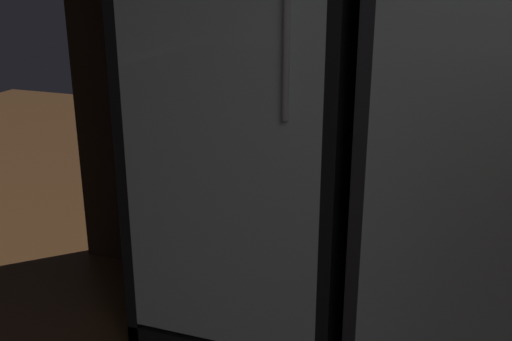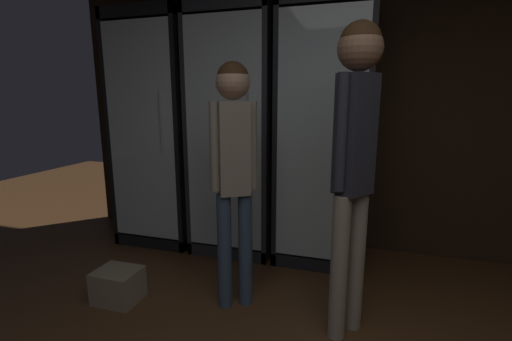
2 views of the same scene
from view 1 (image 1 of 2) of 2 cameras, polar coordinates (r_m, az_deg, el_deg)
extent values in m
cube|color=black|center=(2.27, 1.86, 12.09)|extent=(0.71, 0.04, 2.09)
cube|color=black|center=(2.16, -9.10, 11.50)|extent=(0.04, 0.57, 2.09)
cube|color=black|center=(1.93, 9.04, 10.62)|extent=(0.04, 0.57, 2.09)
cube|color=black|center=(2.38, -0.45, -13.30)|extent=(0.71, 0.57, 0.10)
cube|color=white|center=(2.25, 1.62, 12.00)|extent=(0.63, 0.02, 1.85)
cube|color=silver|center=(1.77, -3.69, 10.03)|extent=(0.63, 0.02, 1.85)
cylinder|color=#B2B2B7|center=(1.66, 2.86, 13.08)|extent=(0.02, 0.02, 0.50)
cube|color=silver|center=(2.34, -0.46, -11.86)|extent=(0.61, 0.49, 0.02)
cylinder|color=#9EAD99|center=(2.32, -6.46, -8.66)|extent=(0.07, 0.07, 0.24)
cylinder|color=#9EAD99|center=(2.26, -6.60, -5.22)|extent=(0.02, 0.02, 0.07)
cylinder|color=white|center=(2.33, -6.46, -8.77)|extent=(0.07, 0.07, 0.06)
cylinder|color=#336B38|center=(2.35, -1.98, -8.91)|extent=(0.06, 0.06, 0.19)
cylinder|color=#336B38|center=(2.28, -2.02, -5.81)|extent=(0.02, 0.02, 0.09)
cylinder|color=white|center=(2.35, -1.98, -9.14)|extent=(0.06, 0.06, 0.07)
cylinder|color=brown|center=(2.30, 1.84, -9.52)|extent=(0.08, 0.08, 0.19)
cylinder|color=brown|center=(2.24, 1.88, -6.32)|extent=(0.03, 0.03, 0.10)
cylinder|color=tan|center=(2.31, 1.84, -9.73)|extent=(0.08, 0.08, 0.05)
cylinder|color=black|center=(2.27, 5.42, -9.92)|extent=(0.07, 0.07, 0.20)
cylinder|color=black|center=(2.20, 5.53, -6.69)|extent=(0.03, 0.03, 0.09)
cylinder|color=#B2332D|center=(2.27, 5.42, -9.75)|extent=(0.07, 0.07, 0.05)
cube|color=silver|center=(2.14, -0.49, -1.23)|extent=(0.61, 0.49, 0.02)
cylinder|color=#194723|center=(2.20, -5.91, 2.17)|extent=(0.06, 0.06, 0.20)
cylinder|color=#194723|center=(2.16, -6.03, 5.75)|extent=(0.02, 0.02, 0.08)
cylinder|color=#B2332D|center=(2.20, -5.88, 1.49)|extent=(0.07, 0.07, 0.07)
cylinder|color=#336B38|center=(2.16, -2.28, 2.11)|extent=(0.06, 0.06, 0.21)
cylinder|color=#336B38|center=(2.12, -2.34, 5.89)|extent=(0.02, 0.02, 0.09)
cylinder|color=#B2332D|center=(2.17, -2.27, 1.48)|extent=(0.06, 0.06, 0.06)
cylinder|color=#9EAD99|center=(2.11, 1.55, 1.64)|extent=(0.08, 0.08, 0.20)
cylinder|color=#9EAD99|center=(2.07, 1.59, 5.62)|extent=(0.02, 0.02, 0.10)
cylinder|color=#B2332D|center=(2.12, 1.55, 1.29)|extent=(0.08, 0.08, 0.07)
cylinder|color=#194723|center=(2.00, 5.33, 0.81)|extent=(0.06, 0.06, 0.22)
cylinder|color=#194723|center=(1.96, 5.47, 5.14)|extent=(0.02, 0.02, 0.09)
cylinder|color=#B2332D|center=(2.00, 5.34, 1.03)|extent=(0.07, 0.07, 0.07)
cube|color=silver|center=(2.03, -0.53, 11.08)|extent=(0.61, 0.49, 0.02)
cylinder|color=black|center=(2.08, -6.73, 14.16)|extent=(0.07, 0.07, 0.20)
cylinder|color=white|center=(2.08, -6.73, 14.17)|extent=(0.07, 0.07, 0.07)
cylinder|color=#194723|center=(2.08, -2.21, 14.14)|extent=(0.08, 0.08, 0.19)
cylinder|color=tan|center=(2.08, -2.20, 13.98)|extent=(0.08, 0.08, 0.06)
cylinder|color=#194723|center=(2.03, 2.30, 13.88)|extent=(0.08, 0.08, 0.18)
cylinder|color=beige|center=(2.03, 2.30, 14.01)|extent=(0.08, 0.08, 0.05)
cylinder|color=#9EAD99|center=(1.96, 6.00, 14.26)|extent=(0.07, 0.07, 0.23)
cylinder|color=beige|center=(1.96, 5.99, 13.82)|extent=(0.08, 0.08, 0.08)
cube|color=#2B2B30|center=(2.17, 21.67, 10.42)|extent=(0.71, 0.04, 2.09)
cube|color=#2B2B30|center=(1.92, 11.56, 10.41)|extent=(0.04, 0.57, 2.09)
cube|color=white|center=(2.14, 21.68, 10.32)|extent=(0.63, 0.02, 1.85)
cube|color=silver|center=(1.63, 21.90, 7.90)|extent=(0.63, 0.02, 1.85)
cube|color=silver|center=(2.23, 18.77, -14.66)|extent=(0.61, 0.49, 0.02)
cylinder|color=brown|center=(2.19, 13.63, -11.81)|extent=(0.08, 0.08, 0.19)
cylinder|color=brown|center=(2.12, 13.91, -8.73)|extent=(0.02, 0.02, 0.08)
cylinder|color=#B2332D|center=(2.20, 13.58, -12.34)|extent=(0.08, 0.08, 0.06)
cylinder|color=black|center=(2.17, 19.17, -12.78)|extent=(0.07, 0.07, 0.18)
cylinder|color=black|center=(2.11, 19.53, -9.96)|extent=(0.03, 0.03, 0.06)
cylinder|color=#B2332D|center=(2.17, 19.17, -12.76)|extent=(0.07, 0.07, 0.06)
cube|color=silver|center=(1.97, 20.66, 0.42)|extent=(0.61, 0.49, 0.02)
cylinder|color=#336B38|center=(1.91, 16.50, 3.42)|extent=(0.07, 0.07, 0.18)
cylinder|color=#336B38|center=(1.88, 16.89, 7.32)|extent=(0.02, 0.02, 0.08)
cylinder|color=beige|center=(1.91, 16.44, 2.71)|extent=(0.07, 0.07, 0.06)
camera|label=2|loc=(1.47, 149.29, -16.19)|focal=24.33mm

